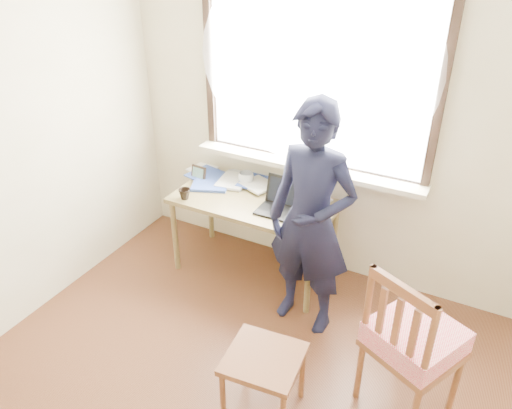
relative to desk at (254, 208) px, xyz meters
The scene contains 13 objects.
room_shell 1.83m from the desk, 70.97° to the right, with size 3.52×4.02×2.61m.
desk is the anchor object (origin of this frame).
laptop 0.29m from the desk, ahead, with size 0.34×0.28×0.23m.
mug_white 0.31m from the desk, 131.00° to the left, with size 0.13×0.13×0.10m, color white.
mug_dark 0.55m from the desk, 154.02° to the right, with size 0.09×0.09×0.09m, color black.
mouse 0.48m from the desk, 12.25° to the right, with size 0.08×0.06×0.03m, color black.
desk_clutter 0.51m from the desk, 161.34° to the left, with size 0.78×0.54×0.03m.
book_a 0.43m from the desk, 147.42° to the left, with size 0.21×0.28×0.03m, color white.
book_b 0.44m from the desk, 33.85° to the left, with size 0.16×0.22×0.02m, color white.
picture_frame 0.60m from the desk, behind, with size 0.14×0.03×0.11m.
work_chair 1.39m from the desk, 59.69° to the right, with size 0.46×0.44×0.43m.
side_chair 1.62m from the desk, 28.40° to the right, with size 0.61×0.60×1.01m.
person 0.73m from the desk, 28.46° to the right, with size 0.61×0.40×1.68m, color black.
Camera 1 is at (1.08, -1.36, 2.58)m, focal length 35.00 mm.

